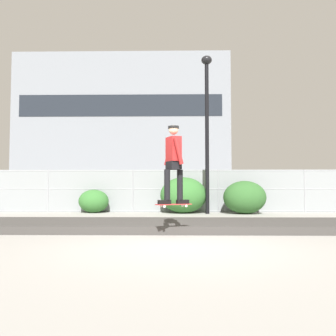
% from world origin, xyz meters
% --- Properties ---
extents(ground_plane, '(120.00, 120.00, 0.00)m').
position_xyz_m(ground_plane, '(0.00, 0.00, 0.00)').
color(ground_plane, gray).
extents(gravel_berm, '(10.77, 2.50, 0.19)m').
position_xyz_m(gravel_berm, '(0.00, 2.68, 0.10)').
color(gravel_berm, '#3D3A38').
rests_on(gravel_berm, ground_plane).
extents(skateboard, '(0.81, 0.52, 0.07)m').
position_xyz_m(skateboard, '(-0.08, 1.01, 0.73)').
color(skateboard, '#B22D2D').
extents(skater, '(0.69, 0.62, 1.73)m').
position_xyz_m(skater, '(-0.08, 1.01, 1.72)').
color(skater, black).
rests_on(skater, skateboard).
extents(chain_fence, '(18.78, 0.06, 1.85)m').
position_xyz_m(chain_fence, '(0.00, 8.65, 0.93)').
color(chain_fence, gray).
rests_on(chain_fence, ground_plane).
extents(street_lamp, '(0.44, 0.44, 6.58)m').
position_xyz_m(street_lamp, '(1.30, 7.74, 4.11)').
color(street_lamp, black).
rests_on(street_lamp, ground_plane).
extents(parked_car_near, '(4.40, 1.96, 1.66)m').
position_xyz_m(parked_car_near, '(-4.85, 11.91, 0.84)').
color(parked_car_near, '#566B4C').
rests_on(parked_car_near, ground_plane).
extents(library_building, '(25.29, 11.36, 16.70)m').
position_xyz_m(library_building, '(-6.22, 38.34, 8.35)').
color(library_building, slate).
rests_on(library_building, ground_plane).
extents(shrub_left, '(1.27, 1.04, 0.98)m').
position_xyz_m(shrub_left, '(-3.49, 8.20, 0.49)').
color(shrub_left, '#336B2D').
rests_on(shrub_left, ground_plane).
extents(shrub_center, '(1.95, 1.59, 1.50)m').
position_xyz_m(shrub_center, '(0.33, 8.05, 0.75)').
color(shrub_center, '#336B2D').
rests_on(shrub_center, ground_plane).
extents(shrub_right, '(1.74, 1.42, 1.35)m').
position_xyz_m(shrub_right, '(2.82, 7.71, 0.67)').
color(shrub_right, '#2D5B28').
rests_on(shrub_right, ground_plane).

